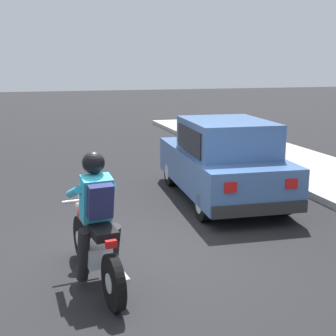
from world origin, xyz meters
TOP-DOWN VIEW (x-y plane):
  - ground_plane at (0.00, 0.00)m, footprint 80.00×80.00m
  - sidewalk_curb at (5.13, 3.00)m, footprint 2.60×22.00m
  - motorcycle_with_rider at (-0.66, -0.59)m, footprint 0.63×2.02m
  - car_hatchback at (2.17, 2.28)m, footprint 1.87×3.87m

SIDE VIEW (x-z plane):
  - ground_plane at x=0.00m, z-range 0.00..0.00m
  - sidewalk_curb at x=5.13m, z-range 0.00..0.14m
  - motorcycle_with_rider at x=-0.66m, z-range -0.13..1.49m
  - car_hatchback at x=2.17m, z-range -0.02..1.55m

